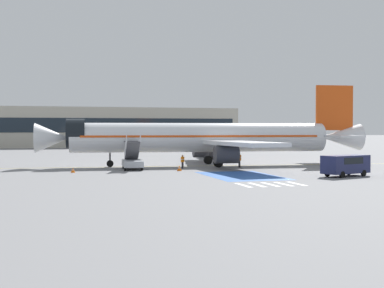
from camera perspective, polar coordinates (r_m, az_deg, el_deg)
ground_plane at (r=67.91m, az=1.52°, el=-2.30°), size 600.00×600.00×0.00m
apron_leadline_yellow at (r=67.07m, az=0.90°, el=-2.35°), size 75.84×6.47×0.01m
apron_stand_patch_blue at (r=53.15m, az=5.31°, el=-3.39°), size 6.66×11.06×0.01m
apron_walkway_bar_0 at (r=44.25m, az=5.49°, el=-4.39°), size 0.44×3.60×0.01m
apron_walkway_bar_1 at (r=44.68m, az=6.93°, el=-4.34°), size 0.44×3.60×0.01m
apron_walkway_bar_2 at (r=45.14m, az=8.35°, el=-4.28°), size 0.44×3.60×0.01m
apron_walkway_bar_3 at (r=45.63m, az=9.73°, el=-4.23°), size 0.44×3.60×0.01m
apron_walkway_bar_4 at (r=46.15m, az=11.09°, el=-4.17°), size 0.44×3.60×0.01m
airliner at (r=67.05m, az=1.44°, el=0.68°), size 41.66×31.25×10.35m
boarding_stairs_forward at (r=61.50m, az=-6.38°, el=-1.79°), size 2.59×5.37×4.06m
fuel_tanker at (r=86.47m, az=2.04°, el=-0.24°), size 3.94×10.26×3.65m
service_van_1 at (r=54.23m, az=16.07°, el=-2.03°), size 5.44×3.53×2.07m
ground_crew_0 at (r=64.91m, az=5.09°, el=-1.62°), size 0.34×0.48×1.71m
ground_crew_1 at (r=62.24m, az=-1.02°, el=-1.80°), size 0.48×0.46×1.62m
traffic_cone_0 at (r=65.47m, az=16.83°, el=-2.26°), size 0.52×0.52×0.58m
traffic_cone_1 at (r=59.17m, az=-1.36°, el=-2.59°), size 0.53×0.53×0.59m
traffic_cone_2 at (r=58.10m, az=-12.58°, el=-2.74°), size 0.47×0.47×0.52m
terminal_building at (r=140.77m, az=-11.50°, el=1.76°), size 80.46×12.10×10.19m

